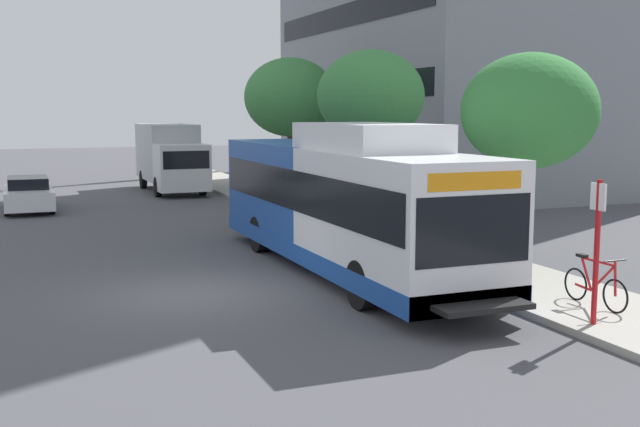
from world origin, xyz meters
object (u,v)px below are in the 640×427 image
at_px(parked_car_far_lane, 28,194).
at_px(street_tree_far_block, 290,97).
at_px(bicycle_parked, 595,285).
at_px(street_tree_near_stop, 529,112).
at_px(transit_bus, 343,203).
at_px(bus_stop_sign_pole, 597,241).
at_px(box_truck_background, 170,156).
at_px(street_tree_mid_block, 371,96).

bearing_deg(parked_car_far_lane, street_tree_far_block, 0.83).
bearing_deg(bicycle_parked, street_tree_near_stop, 74.38).
relative_size(transit_bus, bicycle_parked, 6.96).
height_order(bus_stop_sign_pole, street_tree_near_stop, street_tree_near_stop).
height_order(street_tree_far_block, parked_car_far_lane, street_tree_far_block).
distance_m(bus_stop_sign_pole, street_tree_far_block, 22.10).
bearing_deg(street_tree_near_stop, transit_bus, 154.07).
relative_size(transit_bus, box_truck_background, 1.75).
xyz_separation_m(bus_stop_sign_pole, street_tree_far_block, (2.09, 21.81, 2.84)).
distance_m(street_tree_near_stop, box_truck_background, 22.77).
bearing_deg(street_tree_far_block, parked_car_far_lane, -179.17).
bearing_deg(street_tree_near_stop, street_tree_far_block, 89.32).
bearing_deg(bicycle_parked, box_truck_background, 97.06).
bearing_deg(bus_stop_sign_pole, parked_car_far_lane, 112.47).
xyz_separation_m(transit_bus, street_tree_near_stop, (3.94, -1.92, 2.21)).
height_order(bicycle_parked, street_tree_near_stop, street_tree_near_stop).
distance_m(transit_bus, street_tree_far_block, 16.13).
xyz_separation_m(street_tree_mid_block, parked_car_far_lane, (-10.78, 8.58, -3.74)).
height_order(transit_bus, bus_stop_sign_pole, transit_bus).
distance_m(transit_bus, box_truck_background, 20.35).
relative_size(street_tree_mid_block, street_tree_far_block, 0.95).
relative_size(bus_stop_sign_pole, box_truck_background, 0.37).
bearing_deg(street_tree_mid_block, street_tree_near_stop, -89.56).
bearing_deg(street_tree_mid_block, box_truck_background, 106.73).
height_order(bicycle_parked, street_tree_far_block, street_tree_far_block).
bearing_deg(transit_bus, bus_stop_sign_pole, -72.40).
relative_size(transit_bus, parked_car_far_lane, 2.72).
bearing_deg(parked_car_far_lane, bus_stop_sign_pole, -67.53).
relative_size(bicycle_parked, street_tree_mid_block, 0.30).
bearing_deg(street_tree_far_block, bicycle_parked, -93.32).
height_order(bicycle_parked, parked_car_far_lane, parked_car_far_lane).
bearing_deg(box_truck_background, street_tree_far_block, -48.71).
height_order(street_tree_near_stop, street_tree_far_block, street_tree_far_block).
distance_m(parked_car_far_lane, box_truck_background, 8.49).
xyz_separation_m(parked_car_far_lane, box_truck_background, (6.64, 5.18, 1.08)).
distance_m(street_tree_mid_block, street_tree_far_block, 8.75).
bearing_deg(street_tree_mid_block, parked_car_far_lane, 141.47).
bearing_deg(street_tree_far_block, box_truck_background, 131.29).
distance_m(bicycle_parked, street_tree_far_block, 21.24).
bearing_deg(street_tree_mid_block, bicycle_parked, -94.43).
xyz_separation_m(transit_bus, street_tree_mid_block, (3.88, 6.59, 2.70)).
bearing_deg(bus_stop_sign_pole, street_tree_near_stop, 67.50).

